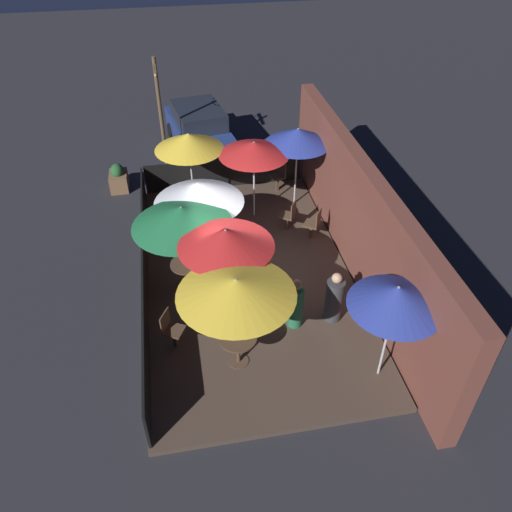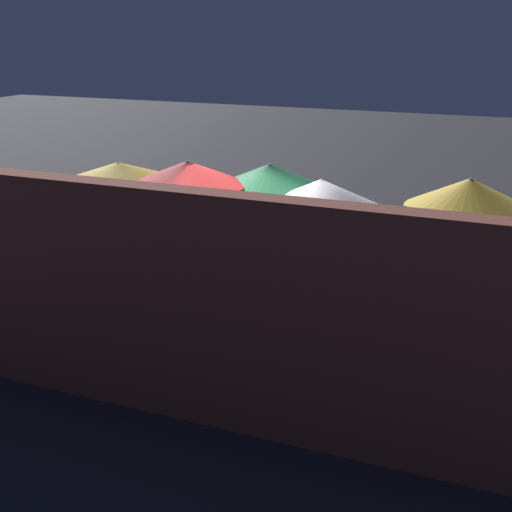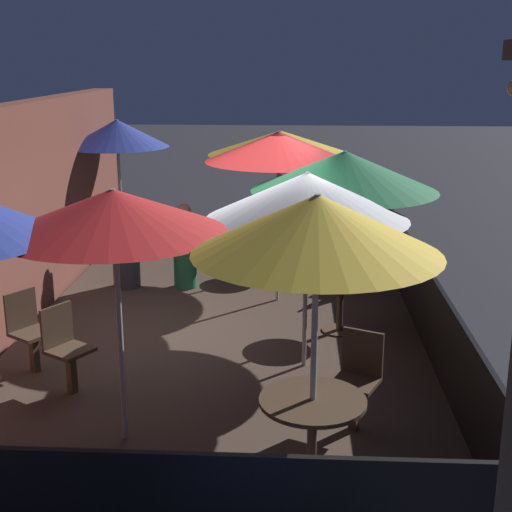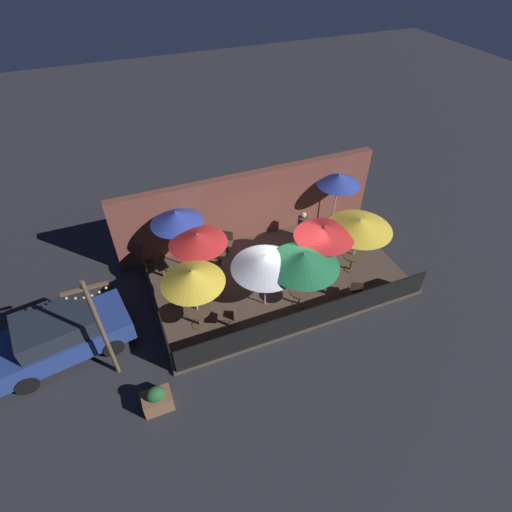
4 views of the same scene
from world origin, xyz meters
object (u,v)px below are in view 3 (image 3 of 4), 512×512
patio_chair_0 (29,328)px  dining_table_2 (341,289)px  patio_umbrella_5 (113,211)px  dining_table_0 (312,417)px  patio_umbrella_4 (278,147)px  patron_0 (185,250)px  patio_umbrella_2 (344,171)px  patio_umbrella_3 (307,196)px  patio_umbrella_0 (317,225)px  patio_chair_3 (366,255)px  patio_umbrella_7 (117,133)px  patio_chair_4 (358,376)px  dining_table_1 (280,238)px  patron_1 (126,250)px  patio_umbrella_1 (280,143)px  patio_chair_2 (65,346)px

patio_chair_0 → dining_table_2: bearing=54.6°
patio_umbrella_5 → patio_chair_0: bearing=44.6°
dining_table_0 → patio_umbrella_4: bearing=5.0°
patio_chair_0 → patron_0: bearing=100.8°
patio_umbrella_2 → patio_umbrella_3: (-1.09, 0.47, -0.10)m
patio_umbrella_0 → patio_chair_3: 5.62m
patio_umbrella_3 → patio_umbrella_7: size_ratio=0.93×
patio_umbrella_7 → patio_chair_4: 7.07m
patio_umbrella_4 → dining_table_0: (-4.60, -0.41, -1.62)m
patio_umbrella_0 → patron_0: (5.14, 1.83, -1.61)m
dining_table_0 → patio_chair_4: bearing=-24.8°
dining_table_1 → dining_table_2: dining_table_1 is taller
patio_chair_0 → dining_table_0: bearing=0.0°
patio_umbrella_3 → patron_1: 4.10m
patio_umbrella_2 → patio_umbrella_5: 3.52m
patio_umbrella_0 → dining_table_2: 3.82m
patio_umbrella_0 → patio_umbrella_1: (5.99, 0.41, -0.08)m
patio_umbrella_3 → dining_table_1: 3.92m
patio_umbrella_3 → patio_chair_3: patio_umbrella_3 is taller
patio_umbrella_2 → patio_chair_4: 2.91m
patio_umbrella_0 → dining_table_2: (3.43, -0.43, -1.63)m
patio_umbrella_3 → patron_1: bearing=44.2°
patio_umbrella_1 → patron_1: (-0.89, 2.32, -1.53)m
patio_chair_0 → patron_1: size_ratio=0.70×
patron_0 → dining_table_1: bearing=-175.8°
patio_umbrella_3 → patron_0: size_ratio=1.72×
patio_chair_0 → patio_chair_3: patio_chair_3 is taller
patio_umbrella_4 → patio_chair_4: size_ratio=2.58×
patio_umbrella_2 → patio_umbrella_3: size_ratio=1.04×
patio_umbrella_1 → dining_table_1: bearing=90.0°
patio_chair_3 → patio_umbrella_0: bearing=108.2°
patron_1 → patio_umbrella_0: bearing=51.3°
patio_umbrella_5 → patron_0: 4.77m
dining_table_0 → patron_1: patron_1 is taller
patio_umbrella_1 → patio_chair_3: size_ratio=2.46×
patio_umbrella_2 → patio_chair_4: patio_umbrella_2 is taller
patio_umbrella_3 → patio_chair_4: bearing=-160.5°
dining_table_1 → patio_chair_3: 1.51m
dining_table_2 → patron_1: bearing=62.1°
patio_umbrella_3 → patio_umbrella_7: 5.47m
patio_umbrella_2 → patio_umbrella_0: bearing=172.9°
patio_umbrella_0 → patio_chair_4: 1.99m
dining_table_2 → patio_chair_2: (-1.87, 2.96, -0.06)m
dining_table_2 → patio_chair_4: patio_chair_4 is taller
patio_chair_4 → patron_1: size_ratio=0.72×
dining_table_0 → patio_chair_2: (1.56, 2.53, -0.10)m
patio_umbrella_5 → patio_chair_3: (4.65, -2.63, -1.64)m
dining_table_1 → patio_chair_0: size_ratio=0.86×
patio_umbrella_2 → dining_table_2: (0.00, -0.00, -1.51)m
patio_umbrella_3 → patron_0: patio_umbrella_3 is taller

